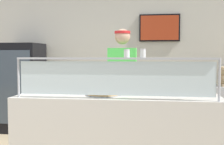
# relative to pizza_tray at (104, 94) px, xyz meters

# --- Properties ---
(shop_rear_unit) EXTENTS (6.68, 0.13, 2.70)m
(shop_rear_unit) POSITION_rel_pizza_tray_xyz_m (0.16, 2.32, 0.39)
(shop_rear_unit) COLOR beige
(shop_rear_unit) RESTS_ON ground
(serving_counter) EXTENTS (2.28, 0.74, 0.95)m
(serving_counter) POSITION_rel_pizza_tray_xyz_m (0.16, 0.03, -0.49)
(serving_counter) COLOR silver
(serving_counter) RESTS_ON ground
(sneeze_guard) EXTENTS (2.10, 0.06, 0.43)m
(sneeze_guard) POSITION_rel_pizza_tray_xyz_m (0.16, -0.28, 0.26)
(sneeze_guard) COLOR #B2B5BC
(sneeze_guard) RESTS_ON serving_counter
(pizza_tray) EXTENTS (0.42, 0.42, 0.04)m
(pizza_tray) POSITION_rel_pizza_tray_xyz_m (0.00, 0.00, 0.00)
(pizza_tray) COLOR #9EA0A8
(pizza_tray) RESTS_ON serving_counter
(pizza_server) EXTENTS (0.15, 0.29, 0.01)m
(pizza_server) POSITION_rel_pizza_tray_xyz_m (-0.04, -0.02, 0.02)
(pizza_server) COLOR #ADAFB7
(pizza_server) RESTS_ON pizza_tray
(parmesan_shaker) EXTENTS (0.06, 0.06, 0.08)m
(parmesan_shaker) POSITION_rel_pizza_tray_xyz_m (0.28, -0.28, 0.45)
(parmesan_shaker) COLOR white
(parmesan_shaker) RESTS_ON sneeze_guard
(pepper_flake_shaker) EXTENTS (0.06, 0.06, 0.09)m
(pepper_flake_shaker) POSITION_rel_pizza_tray_xyz_m (0.45, -0.28, 0.45)
(pepper_flake_shaker) COLOR white
(pepper_flake_shaker) RESTS_ON sneeze_guard
(worker_figure) EXTENTS (0.41, 0.50, 1.76)m
(worker_figure) POSITION_rel_pizza_tray_xyz_m (0.14, 0.71, 0.04)
(worker_figure) COLOR #23232D
(worker_figure) RESTS_ON ground
(drink_fridge) EXTENTS (0.72, 0.68, 1.62)m
(drink_fridge) POSITION_rel_pizza_tray_xyz_m (-1.86, 1.88, -0.16)
(drink_fridge) COLOR black
(drink_fridge) RESTS_ON ground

